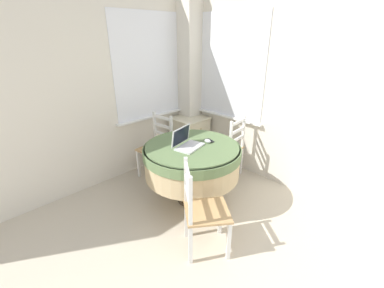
# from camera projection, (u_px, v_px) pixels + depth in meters

# --- Properties ---
(corner_room_shell) EXTENTS (4.20, 5.09, 2.55)m
(corner_room_shell) POSITION_uv_depth(u_px,v_px,m) (213.00, 94.00, 2.92)
(corner_room_shell) COLOR silver
(corner_room_shell) RESTS_ON ground_plane
(round_dining_table) EXTENTS (1.13, 1.13, 0.74)m
(round_dining_table) POSITION_uv_depth(u_px,v_px,m) (192.00, 159.00, 3.00)
(round_dining_table) COLOR #4C3D2D
(round_dining_table) RESTS_ON ground_plane
(laptop) EXTENTS (0.38, 0.31, 0.22)m
(laptop) POSITION_uv_depth(u_px,v_px,m) (187.00, 143.00, 2.88)
(laptop) COLOR silver
(laptop) RESTS_ON round_dining_table
(computer_mouse) EXTENTS (0.06, 0.09, 0.04)m
(computer_mouse) POSITION_uv_depth(u_px,v_px,m) (208.00, 141.00, 3.00)
(computer_mouse) COLOR silver
(computer_mouse) RESTS_ON round_dining_table
(cell_phone) EXTENTS (0.08, 0.13, 0.01)m
(cell_phone) POSITION_uv_depth(u_px,v_px,m) (210.00, 141.00, 3.06)
(cell_phone) COLOR black
(cell_phone) RESTS_ON round_dining_table
(dining_chair_near_back_window) EXTENTS (0.43, 0.42, 0.90)m
(dining_chair_near_back_window) POSITION_uv_depth(u_px,v_px,m) (157.00, 148.00, 3.63)
(dining_chair_near_back_window) COLOR tan
(dining_chair_near_back_window) RESTS_ON ground_plane
(dining_chair_near_right_window) EXTENTS (0.43, 0.44, 0.90)m
(dining_chair_near_right_window) POSITION_uv_depth(u_px,v_px,m) (228.00, 148.00, 3.61)
(dining_chair_near_right_window) COLOR tan
(dining_chair_near_right_window) RESTS_ON ground_plane
(dining_chair_camera_near) EXTENTS (0.55, 0.55, 0.90)m
(dining_chair_camera_near) POSITION_uv_depth(u_px,v_px,m) (202.00, 211.00, 2.33)
(dining_chair_camera_near) COLOR tan
(dining_chair_camera_near) RESTS_ON ground_plane
(corner_cabinet) EXTENTS (0.51, 0.51, 0.68)m
(corner_cabinet) POSITION_uv_depth(u_px,v_px,m) (190.00, 137.00, 4.23)
(corner_cabinet) COLOR beige
(corner_cabinet) RESTS_ON ground_plane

